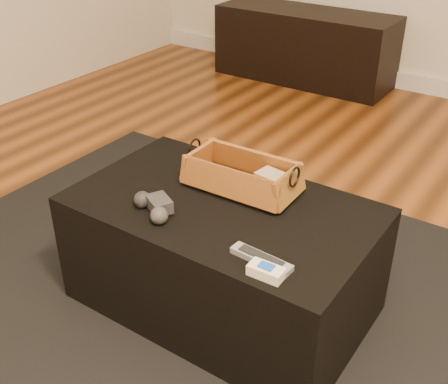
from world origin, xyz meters
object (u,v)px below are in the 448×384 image
Objects in this scene: media_cabinet at (305,46)px; silver_remote at (261,259)px; ottoman at (222,255)px; wicker_basket at (242,177)px; game_controller at (154,206)px; tv_remote at (235,182)px; cream_gadget at (266,271)px.

media_cabinet is 6.69× the size of silver_remote.
silver_remote is at bearing -36.36° from ottoman.
wicker_basket is at bearing 130.34° from silver_remote.
media_cabinet is 7.16× the size of game_controller.
game_controller is at bearing -129.86° from ottoman.
ottoman is at bearing -85.99° from tv_remote.
tv_remote reaches higher than ottoman.
wicker_basket reaches higher than tv_remote.
game_controller is at bearing 171.09° from cream_gadget.
ottoman is 10.02× the size of cream_gadget.
game_controller is 1.80× the size of cream_gadget.
silver_remote is at bearing -65.47° from media_cabinet.
silver_remote is (0.29, -0.30, -0.01)m from tv_remote.
cream_gadget is (1.23, -2.64, 0.20)m from media_cabinet.
wicker_basket reaches higher than media_cabinet.
silver_remote is at bearing 132.61° from cream_gadget.
media_cabinet is 2.85m from silver_remote.
game_controller reaches higher than ottoman.
silver_remote is at bearing -3.30° from game_controller.
ottoman is 0.26m from tv_remote.
ottoman is at bearing -89.07° from wicker_basket.
cream_gadget is at bearing -8.91° from game_controller.
game_controller is 0.93× the size of silver_remote.
game_controller is at bearing -73.27° from media_cabinet.
tv_remote is at bearing 101.50° from ottoman.
cream_gadget reaches higher than silver_remote.
wicker_basket reaches higher than silver_remote.
game_controller is 0.46m from cream_gadget.
game_controller reaches higher than tv_remote.
wicker_basket is at bearing 30.87° from tv_remote.
cream_gadget is at bearing -47.39° from silver_remote.
game_controller reaches higher than cream_gadget.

